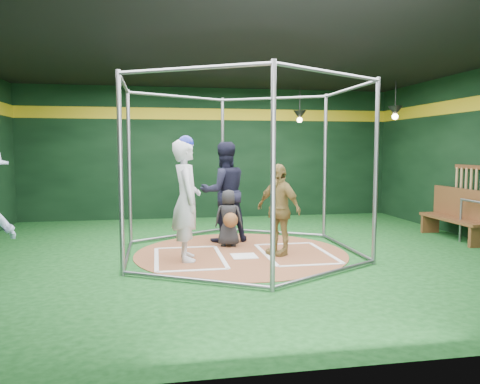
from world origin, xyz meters
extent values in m
cube|color=#0D3D13|center=(0.00, 0.00, -0.01)|extent=(10.00, 9.00, 0.02)
cube|color=black|center=(0.00, 0.00, 3.50)|extent=(10.00, 9.00, 0.02)
cube|color=black|center=(0.00, 4.50, 1.75)|extent=(10.00, 0.10, 3.50)
cube|color=black|center=(0.00, -4.50, 1.75)|extent=(10.00, 0.10, 3.50)
cube|color=gold|center=(0.00, 4.47, 2.80)|extent=(10.00, 0.01, 0.30)
cylinder|color=brown|center=(0.00, 0.00, 0.01)|extent=(3.80, 3.80, 0.01)
cube|color=white|center=(0.00, -0.30, 0.02)|extent=(0.43, 0.43, 0.01)
cube|color=white|center=(-0.95, 0.60, 0.02)|extent=(1.10, 0.07, 0.01)
cube|color=white|center=(-0.95, -1.10, 0.02)|extent=(1.10, 0.07, 0.01)
cube|color=white|center=(-1.50, -0.25, 0.02)|extent=(0.07, 1.70, 0.01)
cube|color=white|center=(-0.40, -0.25, 0.02)|extent=(0.07, 1.70, 0.01)
cube|color=white|center=(0.95, 0.60, 0.02)|extent=(1.10, 0.07, 0.01)
cube|color=white|center=(0.95, -1.10, 0.02)|extent=(1.10, 0.07, 0.01)
cube|color=white|center=(0.40, -0.25, 0.02)|extent=(0.07, 1.70, 0.01)
cube|color=white|center=(1.50, -0.25, 0.02)|extent=(0.07, 1.70, 0.01)
cylinder|color=gray|center=(1.99, 1.15, 1.50)|extent=(0.07, 0.07, 3.00)
cylinder|color=gray|center=(0.00, 2.30, 1.50)|extent=(0.07, 0.07, 3.00)
cylinder|color=gray|center=(-1.99, 1.15, 1.50)|extent=(0.07, 0.07, 3.00)
cylinder|color=gray|center=(-1.99, -1.15, 1.50)|extent=(0.07, 0.07, 3.00)
cylinder|color=gray|center=(0.00, -2.30, 1.50)|extent=(0.07, 0.07, 3.00)
cylinder|color=gray|center=(1.99, -1.15, 1.50)|extent=(0.07, 0.07, 3.00)
cylinder|color=gray|center=(1.00, 1.72, 2.95)|extent=(2.02, 1.20, 0.06)
cylinder|color=gray|center=(1.00, 1.72, 0.05)|extent=(2.02, 1.20, 0.06)
cylinder|color=gray|center=(-1.00, 1.72, 2.95)|extent=(2.02, 1.20, 0.06)
cylinder|color=gray|center=(-1.00, 1.72, 0.05)|extent=(2.02, 1.20, 0.06)
cylinder|color=gray|center=(-1.99, 0.00, 2.95)|extent=(0.06, 2.30, 0.06)
cylinder|color=gray|center=(-1.99, 0.00, 0.05)|extent=(0.06, 2.30, 0.06)
cylinder|color=gray|center=(-1.00, -1.73, 2.95)|extent=(2.02, 1.20, 0.06)
cylinder|color=gray|center=(-1.00, -1.73, 0.05)|extent=(2.02, 1.20, 0.06)
cylinder|color=gray|center=(1.00, -1.73, 2.95)|extent=(2.02, 1.20, 0.06)
cylinder|color=gray|center=(1.00, -1.73, 0.05)|extent=(2.02, 1.20, 0.06)
cylinder|color=gray|center=(1.99, 0.00, 2.95)|extent=(0.06, 2.30, 0.06)
cylinder|color=gray|center=(1.99, 0.00, 0.05)|extent=(0.06, 2.30, 0.06)
cube|color=brown|center=(4.94, 0.40, 1.50)|extent=(0.05, 1.25, 0.08)
cube|color=brown|center=(4.94, 0.40, 0.60)|extent=(0.05, 1.25, 0.08)
cylinder|color=tan|center=(4.92, 0.32, 1.05)|extent=(0.06, 0.06, 0.85)
cylinder|color=tan|center=(4.92, 0.48, 1.05)|extent=(0.06, 0.06, 0.85)
cylinder|color=tan|center=(4.92, 0.64, 1.05)|extent=(0.06, 0.06, 0.85)
cylinder|color=tan|center=(4.92, 0.79, 1.05)|extent=(0.06, 0.06, 0.85)
cylinder|color=tan|center=(4.92, 0.95, 1.05)|extent=(0.06, 0.06, 0.85)
cone|color=black|center=(2.20, 3.60, 2.75)|extent=(0.34, 0.34, 0.22)
sphere|color=#FFD899|center=(2.20, 3.60, 2.62)|extent=(0.14, 0.14, 0.14)
cylinder|color=black|center=(2.20, 3.60, 3.10)|extent=(0.02, 0.02, 0.70)
cone|color=black|center=(4.00, 2.00, 2.75)|extent=(0.34, 0.34, 0.22)
sphere|color=#FFD899|center=(4.00, 2.00, 2.62)|extent=(0.14, 0.14, 0.14)
cylinder|color=black|center=(4.00, 2.00, 3.10)|extent=(0.02, 0.02, 0.70)
imported|color=silver|center=(-0.99, -0.36, 1.02)|extent=(0.52, 0.76, 2.01)
sphere|color=navy|center=(-0.99, -0.36, 1.96)|extent=(0.26, 0.26, 0.26)
imported|color=tan|center=(0.62, -0.23, 0.81)|extent=(0.86, 0.99, 1.60)
imported|color=black|center=(-0.13, 0.63, 0.56)|extent=(0.59, 0.45, 1.09)
sphere|color=brown|center=(-0.13, 0.38, 0.55)|extent=(0.28, 0.28, 0.28)
imported|color=black|center=(-0.15, 1.10, 1.01)|extent=(1.08, 0.90, 2.00)
cube|color=brown|center=(4.55, 0.50, 0.42)|extent=(0.42, 1.82, 0.06)
cube|color=brown|center=(4.72, 0.50, 0.76)|extent=(0.06, 1.82, 0.61)
cube|color=brown|center=(4.55, -0.31, 0.20)|extent=(0.40, 0.08, 0.40)
cube|color=brown|center=(4.55, 1.31, 0.20)|extent=(0.40, 0.08, 0.40)
cylinder|color=gray|center=(4.55, 0.25, 0.44)|extent=(0.05, 0.05, 0.88)
cylinder|color=gray|center=(4.55, -0.24, 0.86)|extent=(0.05, 0.98, 0.05)
camera|label=1|loc=(-1.49, -8.14, 1.87)|focal=35.00mm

